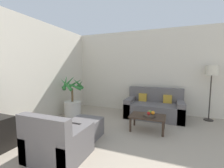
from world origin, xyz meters
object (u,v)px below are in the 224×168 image
object	(u,v)px
coffee_table	(148,118)
ottoman	(86,128)
floor_lamp	(212,74)
orange_fruit	(153,113)
sofa_loveseat	(154,108)
apple_green	(150,112)
armchair	(58,142)
potted_palm	(73,102)
fruit_bowl	(149,115)
apple_red	(149,113)

from	to	relation	value
coffee_table	ottoman	xyz separation A→B (m)	(-1.18, -0.79, -0.11)
floor_lamp	orange_fruit	distance (m)	2.11
floor_lamp	coffee_table	size ratio (longest dim) A/B	1.91
sofa_loveseat	ottoman	world-z (taller)	sofa_loveseat
floor_lamp	ottoman	bearing A→B (deg)	-141.95
sofa_loveseat	orange_fruit	world-z (taller)	sofa_loveseat
apple_green	ottoman	world-z (taller)	apple_green
sofa_loveseat	armchair	distance (m)	2.96
potted_palm	floor_lamp	world-z (taller)	floor_lamp
orange_fruit	ottoman	distance (m)	1.54
sofa_loveseat	apple_green	bearing A→B (deg)	-90.08
potted_palm	fruit_bowl	size ratio (longest dim) A/B	4.72
fruit_bowl	ottoman	bearing A→B (deg)	-148.89
fruit_bowl	potted_palm	bearing A→B (deg)	172.16
fruit_bowl	orange_fruit	distance (m)	0.11
potted_palm	ottoman	xyz separation A→B (m)	(1.11, -1.06, -0.23)
fruit_bowl	ottoman	xyz separation A→B (m)	(-1.23, -0.74, -0.19)
potted_palm	armchair	distance (m)	2.20
coffee_table	fruit_bowl	xyz separation A→B (m)	(0.04, -0.05, 0.08)
coffee_table	armchair	size ratio (longest dim) A/B	0.91
floor_lamp	ottoman	world-z (taller)	floor_lamp
sofa_loveseat	floor_lamp	bearing A→B (deg)	10.48
potted_palm	orange_fruit	distance (m)	2.44
orange_fruit	ottoman	size ratio (longest dim) A/B	0.14
floor_lamp	apple_green	world-z (taller)	floor_lamp
apple_red	potted_palm	bearing A→B (deg)	171.52
apple_red	apple_green	size ratio (longest dim) A/B	0.89
coffee_table	apple_red	size ratio (longest dim) A/B	10.94
potted_palm	apple_green	world-z (taller)	potted_palm
armchair	ottoman	world-z (taller)	armchair
apple_green	potted_palm	bearing A→B (deg)	173.80
potted_palm	coffee_table	xyz separation A→B (m)	(2.30, -0.27, -0.11)
apple_green	floor_lamp	bearing A→B (deg)	41.49
sofa_loveseat	armchair	world-z (taller)	sofa_loveseat
apple_red	ottoman	xyz separation A→B (m)	(-1.22, -0.72, -0.25)
sofa_loveseat	orange_fruit	xyz separation A→B (m)	(0.08, -1.07, 0.16)
apple_red	orange_fruit	size ratio (longest dim) A/B	0.88
orange_fruit	armchair	distance (m)	2.10
apple_red	armchair	size ratio (longest dim) A/B	0.08
fruit_bowl	ottoman	distance (m)	1.45
coffee_table	ottoman	size ratio (longest dim) A/B	1.31
orange_fruit	ottoman	xyz separation A→B (m)	(-1.31, -0.77, -0.25)
potted_palm	sofa_loveseat	size ratio (longest dim) A/B	0.77
apple_green	sofa_loveseat	bearing A→B (deg)	89.92
coffee_table	apple_green	bearing A→B (deg)	24.22
fruit_bowl	armchair	distance (m)	2.02
ottoman	apple_red	bearing A→B (deg)	30.49
apple_red	ottoman	world-z (taller)	apple_red
apple_red	apple_green	distance (m)	0.09
sofa_loveseat	apple_green	size ratio (longest dim) A/B	19.75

